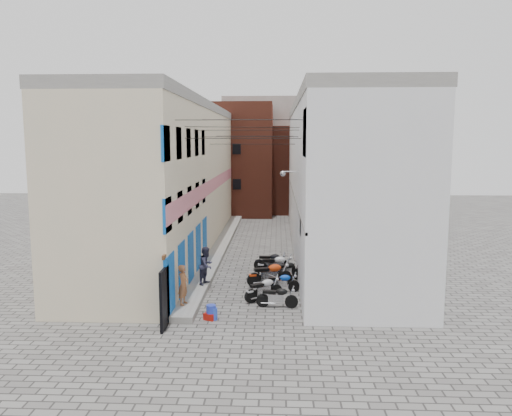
# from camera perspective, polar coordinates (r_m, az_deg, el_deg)

# --- Properties ---
(ground) EXTENTS (90.00, 90.00, 0.00)m
(ground) POSITION_cam_1_polar(r_m,az_deg,el_deg) (18.78, -2.33, -13.21)
(ground) COLOR #5B5855
(ground) RESTS_ON ground
(plinth) EXTENTS (0.90, 26.00, 0.25)m
(plinth) POSITION_cam_1_polar(r_m,az_deg,el_deg) (31.39, -4.06, -4.41)
(plinth) COLOR gray
(plinth) RESTS_ON ground
(building_left) EXTENTS (5.10, 27.00, 9.00)m
(building_left) POSITION_cam_1_polar(r_m,az_deg,el_deg) (31.20, -9.52, 3.54)
(building_left) COLOR beige
(building_left) RESTS_ON ground
(building_right) EXTENTS (5.94, 26.00, 9.00)m
(building_right) POSITION_cam_1_polar(r_m,az_deg,el_deg) (30.76, 9.04, 3.51)
(building_right) COLOR silver
(building_right) RESTS_ON ground
(building_far_brick_left) EXTENTS (6.00, 6.00, 10.00)m
(building_far_brick_left) POSITION_cam_1_polar(r_m,az_deg,el_deg) (45.65, -1.90, 5.56)
(building_far_brick_left) COLOR maroon
(building_far_brick_left) RESTS_ON ground
(building_far_brick_right) EXTENTS (5.00, 6.00, 8.00)m
(building_far_brick_right) POSITION_cam_1_polar(r_m,az_deg,el_deg) (47.58, 4.32, 4.42)
(building_far_brick_right) COLOR maroon
(building_far_brick_right) RESTS_ON ground
(building_far_concrete) EXTENTS (8.00, 5.00, 11.00)m
(building_far_concrete) POSITION_cam_1_polar(r_m,az_deg,el_deg) (51.52, 0.84, 6.36)
(building_far_concrete) COLOR gray
(building_far_concrete) RESTS_ON ground
(far_shopfront) EXTENTS (2.00, 0.30, 2.40)m
(far_shopfront) POSITION_cam_1_polar(r_m,az_deg,el_deg) (43.06, 0.49, 0.36)
(far_shopfront) COLOR black
(far_shopfront) RESTS_ON ground
(overhead_wires) EXTENTS (5.80, 13.02, 1.32)m
(overhead_wires) POSITION_cam_1_polar(r_m,az_deg,el_deg) (25.18, -0.93, 8.66)
(overhead_wires) COLOR black
(overhead_wires) RESTS_ON ground
(motorcycle_a) EXTENTS (1.73, 0.66, 0.98)m
(motorcycle_a) POSITION_cam_1_polar(r_m,az_deg,el_deg) (20.45, 2.43, -9.99)
(motorcycle_a) COLOR black
(motorcycle_a) RESTS_ON ground
(motorcycle_b) EXTENTS (1.85, 1.59, 1.08)m
(motorcycle_b) POSITION_cam_1_polar(r_m,az_deg,el_deg) (21.30, 0.88, -9.12)
(motorcycle_b) COLOR #B7B7BC
(motorcycle_b) RESTS_ON ground
(motorcycle_c) EXTENTS (1.73, 0.74, 0.97)m
(motorcycle_c) POSITION_cam_1_polar(r_m,az_deg,el_deg) (22.42, 2.89, -8.41)
(motorcycle_c) COLOR #0C42C2
(motorcycle_c) RESTS_ON ground
(motorcycle_d) EXTENTS (2.29, 1.32, 1.26)m
(motorcycle_d) POSITION_cam_1_polar(r_m,az_deg,el_deg) (23.24, 1.60, -7.44)
(motorcycle_d) COLOR red
(motorcycle_d) RESTS_ON ground
(motorcycle_e) EXTENTS (1.91, 0.84, 1.07)m
(motorcycle_e) POSITION_cam_1_polar(r_m,az_deg,el_deg) (24.31, 3.38, -7.01)
(motorcycle_e) COLOR black
(motorcycle_e) RESTS_ON ground
(motorcycle_f) EXTENTS (2.01, 0.74, 1.14)m
(motorcycle_f) POSITION_cam_1_polar(r_m,az_deg,el_deg) (25.19, 2.27, -6.39)
(motorcycle_f) COLOR #BCBDC1
(motorcycle_f) RESTS_ON ground
(motorcycle_g) EXTENTS (1.82, 0.58, 1.06)m
(motorcycle_g) POSITION_cam_1_polar(r_m,az_deg,el_deg) (26.07, 1.75, -6.00)
(motorcycle_g) COLOR black
(motorcycle_g) RESTS_ON ground
(person_a) EXTENTS (0.49, 0.65, 1.60)m
(person_a) POSITION_cam_1_polar(r_m,az_deg,el_deg) (20.16, -8.31, -8.67)
(person_a) COLOR #945A36
(person_a) RESTS_ON plinth
(person_b) EXTENTS (0.92, 1.02, 1.71)m
(person_b) POSITION_cam_1_polar(r_m,az_deg,el_deg) (22.83, -5.69, -6.53)
(person_b) COLOR #2D2C42
(person_b) RESTS_ON plinth
(water_jug_near) EXTENTS (0.33, 0.33, 0.45)m
(water_jug_near) POSITION_cam_1_polar(r_m,az_deg,el_deg) (19.26, -4.87, -11.97)
(water_jug_near) COLOR blue
(water_jug_near) RESTS_ON ground
(water_jug_far) EXTENTS (0.41, 0.41, 0.57)m
(water_jug_far) POSITION_cam_1_polar(r_m,az_deg,el_deg) (19.27, -5.15, -11.79)
(water_jug_far) COLOR #2336B2
(water_jug_far) RESTS_ON ground
(red_crate) EXTENTS (0.51, 0.45, 0.26)m
(red_crate) POSITION_cam_1_polar(r_m,az_deg,el_deg) (19.31, -5.29, -12.23)
(red_crate) COLOR #9C130B
(red_crate) RESTS_ON ground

